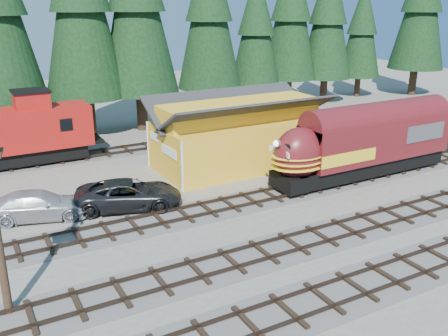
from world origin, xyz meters
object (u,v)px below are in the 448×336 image
caboose (22,133)px  pickup_truck_b (38,205)px  locomotive (359,146)px  pickup_truck_a (129,194)px  depot (239,126)px

caboose → pickup_truck_b: bearing=-94.4°
locomotive → pickup_truck_a: size_ratio=2.33×
locomotive → caboose: size_ratio=1.45×
locomotive → pickup_truck_a: 15.75m
pickup_truck_a → pickup_truck_b: (-4.97, 1.02, -0.05)m
locomotive → pickup_truck_a: bearing=170.1°
depot → caboose: (-14.02, 7.50, -0.40)m
depot → pickup_truck_a: (-9.84, -3.81, -2.10)m
caboose → pickup_truck_b: (-0.79, -10.29, -1.76)m
pickup_truck_a → caboose: bearing=39.8°
depot → locomotive: size_ratio=0.89×
caboose → locomotive: bearing=-35.5°
pickup_truck_b → depot: bearing=-63.6°
locomotive → pickup_truck_b: bearing=169.7°
locomotive → pickup_truck_b: (-20.41, 3.71, -1.52)m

